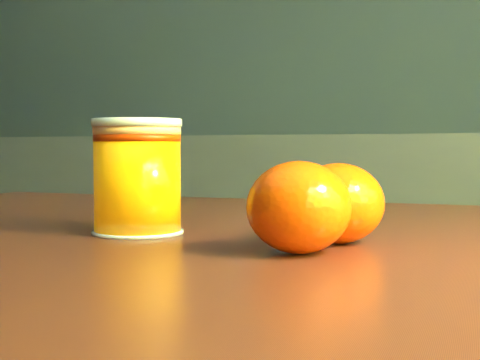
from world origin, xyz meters
The scene contains 4 objects.
kitchen_counter centered at (0.00, 1.45, 0.45)m, with size 3.15×0.60×0.90m, color #56565C.
juice_glass centered at (0.80, 0.14, 0.85)m, with size 0.08×0.08×0.09m.
orange_front centered at (0.97, 0.17, 0.83)m, with size 0.07×0.07×0.06m, color #FF4805.
orange_back centered at (0.96, 0.11, 0.83)m, with size 0.07×0.07×0.06m, color #FF4805.
Camera 1 is at (1.16, -0.30, 0.87)m, focal length 50.00 mm.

